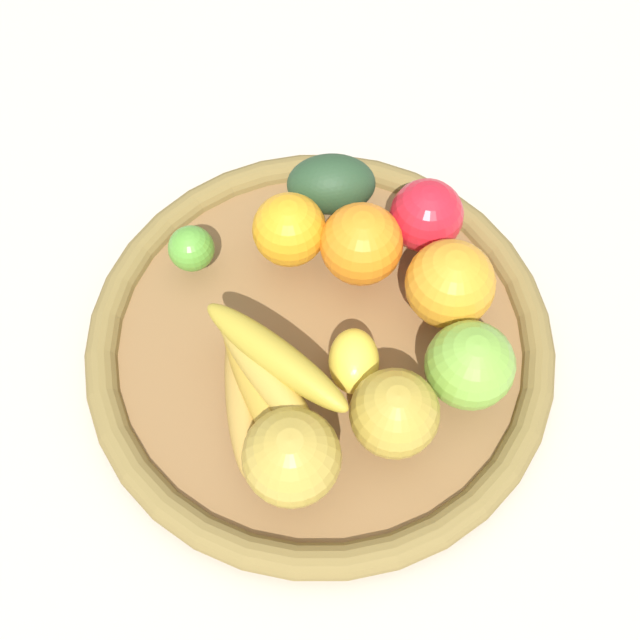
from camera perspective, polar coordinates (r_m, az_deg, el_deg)
The scene contains 13 objects.
ground_plane at distance 0.70m, azimuth 0.00°, elevation -2.12°, with size 2.40×2.40×0.00m, color #BFB3A1.
basket at distance 0.69m, azimuth 0.00°, elevation -1.53°, with size 0.44×0.44×0.03m.
banana_bunch at distance 0.61m, azimuth -4.76°, elevation -4.48°, with size 0.15×0.15×0.07m.
apple_2 at distance 0.60m, azimuth 5.87°, elevation -7.31°, with size 0.07×0.07×0.07m, color #AF9033.
orange_2 at distance 0.66m, azimuth 10.18°, elevation 2.80°, with size 0.08×0.08×0.08m, color orange.
orange_1 at distance 0.67m, azimuth 3.27°, elevation 5.98°, with size 0.08×0.08×0.08m, color orange.
lime_0 at distance 0.70m, azimuth -10.08°, elevation 5.56°, with size 0.04×0.04×0.04m, color #579A32.
apple_1 at distance 0.58m, azimuth -2.24°, elevation -10.71°, with size 0.08×0.08×0.08m, color #B19238.
orange_0 at distance 0.69m, azimuth -2.42°, elevation 7.10°, with size 0.07×0.07×0.07m, color orange.
apple_3 at distance 0.70m, azimuth 8.36°, elevation 8.12°, with size 0.07×0.07×0.07m, color red.
lemon_0 at distance 0.63m, azimuth 2.67°, elevation -3.23°, with size 0.06×0.04×0.04m, color yellow.
apple_0 at distance 0.63m, azimuth 11.68°, elevation -3.51°, with size 0.08×0.08×0.08m, color #77A93B.
avocado at distance 0.73m, azimuth 0.89°, elevation 10.62°, with size 0.09×0.06×0.06m, color #264226.
Camera 1 is at (-0.30, -0.09, 0.63)m, focal length 40.69 mm.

